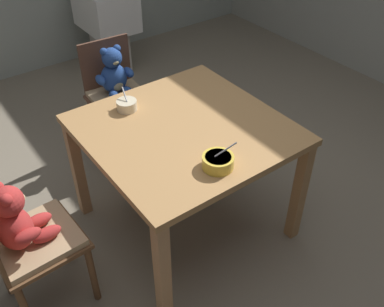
% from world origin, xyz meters
% --- Properties ---
extents(ground_plane, '(5.20, 5.20, 0.04)m').
position_xyz_m(ground_plane, '(0.00, 0.00, -0.02)').
color(ground_plane, gray).
extents(dining_table, '(1.01, 1.01, 0.73)m').
position_xyz_m(dining_table, '(0.00, 0.00, 0.63)').
color(dining_table, '#B3824D').
rests_on(dining_table, ground_plane).
extents(teddy_chair_near_left, '(0.43, 0.42, 0.81)m').
position_xyz_m(teddy_chair_near_left, '(-0.92, 0.07, 0.52)').
color(teddy_chair_near_left, brown).
rests_on(teddy_chair_near_left, ground_plane).
extents(teddy_chair_near_front, '(0.40, 0.42, 0.81)m').
position_xyz_m(teddy_chair_near_front, '(0.01, -0.92, 0.52)').
color(teddy_chair_near_front, brown).
rests_on(teddy_chair_near_front, ground_plane).
extents(porridge_bowl_yellow_near_right, '(0.15, 0.15, 0.14)m').
position_xyz_m(porridge_bowl_yellow_near_right, '(0.36, -0.06, 0.76)').
color(porridge_bowl_yellow_near_right, yellow).
rests_on(porridge_bowl_yellow_near_right, dining_table).
extents(porridge_bowl_cream_near_left, '(0.12, 0.11, 0.11)m').
position_xyz_m(porridge_bowl_cream_near_left, '(-0.33, -0.16, 0.76)').
color(porridge_bowl_cream_near_left, beige).
rests_on(porridge_bowl_cream_near_left, dining_table).
extents(sink_basin, '(0.56, 0.42, 0.80)m').
position_xyz_m(sink_basin, '(-2.05, 0.59, 0.52)').
color(sink_basin, '#B7B2A8').
rests_on(sink_basin, ground_plane).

